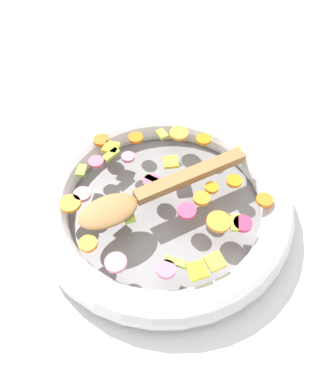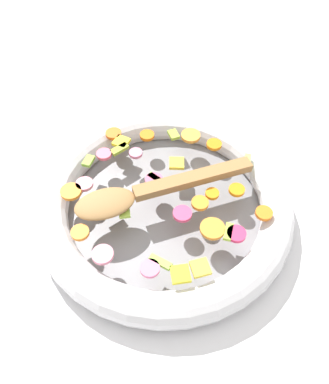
# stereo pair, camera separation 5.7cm
# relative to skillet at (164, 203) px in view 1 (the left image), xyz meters

# --- Properties ---
(ground_plane) EXTENTS (4.00, 4.00, 0.00)m
(ground_plane) POSITION_rel_skillet_xyz_m (0.00, 0.00, -0.02)
(ground_plane) COLOR silver
(skillet) EXTENTS (0.40, 0.40, 0.05)m
(skillet) POSITION_rel_skillet_xyz_m (0.00, 0.00, 0.00)
(skillet) COLOR slate
(skillet) RESTS_ON ground_plane
(chopped_vegetables) EXTENTS (0.32, 0.32, 0.01)m
(chopped_vegetables) POSITION_rel_skillet_xyz_m (-0.00, -0.01, 0.03)
(chopped_vegetables) COLOR orange
(chopped_vegetables) RESTS_ON skillet
(wooden_spoon) EXTENTS (0.06, 0.28, 0.01)m
(wooden_spoon) POSITION_rel_skillet_xyz_m (-0.00, -0.03, 0.04)
(wooden_spoon) COLOR olive
(wooden_spoon) RESTS_ON chopped_vegetables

